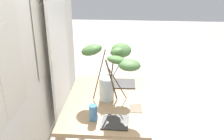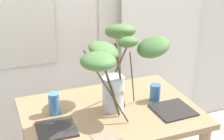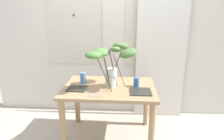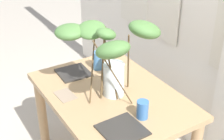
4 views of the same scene
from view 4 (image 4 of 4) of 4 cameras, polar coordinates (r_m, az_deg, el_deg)
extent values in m
cube|color=tan|center=(2.37, -0.21, -4.36)|extent=(1.17, 0.83, 0.04)
cylinder|color=tan|center=(2.85, -11.95, -7.58)|extent=(0.08, 0.08, 0.70)
cylinder|color=tan|center=(3.10, 0.40, -3.65)|extent=(0.08, 0.08, 0.70)
cylinder|color=silver|center=(2.28, 0.29, -1.63)|extent=(0.15, 0.15, 0.24)
cylinder|color=silver|center=(2.32, 0.29, -3.26)|extent=(0.13, 0.13, 0.08)
cylinder|color=brown|center=(2.17, -0.33, 0.78)|extent=(0.11, 0.08, 0.49)
ellipsoid|color=#477038|center=(2.02, -1.05, 6.27)|extent=(0.17, 0.19, 0.11)
cylinder|color=brown|center=(2.23, -1.56, 1.28)|extent=(0.13, 0.12, 0.47)
ellipsoid|color=#477038|center=(2.15, -3.57, 6.96)|extent=(0.27, 0.27, 0.12)
cylinder|color=brown|center=(2.24, -3.35, 1.12)|extent=(0.24, 0.19, 0.45)
ellipsoid|color=#477038|center=(2.18, -7.26, 6.56)|extent=(0.28, 0.29, 0.10)
cylinder|color=brown|center=(2.21, 2.82, 1.23)|extent=(0.17, 0.13, 0.49)
ellipsoid|color=#477038|center=(2.11, 5.65, 6.97)|extent=(0.30, 0.31, 0.17)
cylinder|color=brown|center=(2.11, 0.23, -0.60)|extent=(0.15, 0.22, 0.46)
ellipsoid|color=#477038|center=(1.89, 0.16, 3.53)|extent=(0.30, 0.29, 0.19)
cylinder|color=#4C84BC|center=(2.63, -2.50, 1.63)|extent=(0.08, 0.08, 0.15)
cylinder|color=#386BAD|center=(2.09, 5.28, -6.80)|extent=(0.08, 0.08, 0.12)
cube|color=#2D2B28|center=(2.61, -6.65, -0.45)|extent=(0.24, 0.24, 0.01)
cube|color=#2D2B28|center=(2.01, 1.78, -10.27)|extent=(0.26, 0.26, 0.01)
cube|color=gray|center=(2.35, -8.05, -4.34)|extent=(0.17, 0.12, 0.00)
camera|label=1|loc=(4.17, -23.21, 28.16)|focal=43.16mm
camera|label=2|loc=(2.56, -53.49, 15.04)|focal=54.57mm
camera|label=3|loc=(2.07, -72.66, -1.26)|focal=32.56mm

